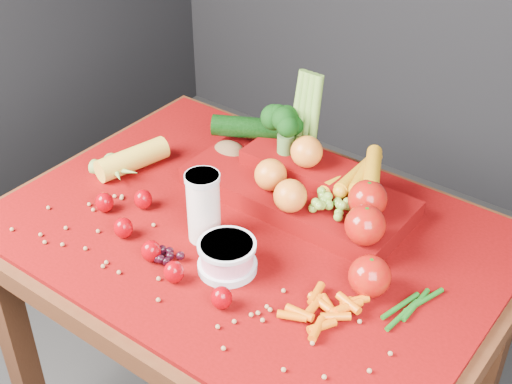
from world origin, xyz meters
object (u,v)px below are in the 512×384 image
Objects in this scene: yogurt_bowl at (227,256)px; produce_mound at (308,182)px; milk_glass at (204,205)px; table at (251,267)px.

produce_mound is (0.01, 0.28, 0.02)m from yogurt_bowl.
produce_mound reaches higher than milk_glass.
produce_mound reaches higher than table.
milk_glass reaches higher than table.
yogurt_bowl is at bearing -91.12° from produce_mound.
table is 0.23m from produce_mound.
yogurt_bowl is at bearing -72.57° from table.
table is at bearing 107.43° from yogurt_bowl.
milk_glass is at bearing 153.21° from yogurt_bowl.
yogurt_bowl is at bearing -26.79° from milk_glass.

